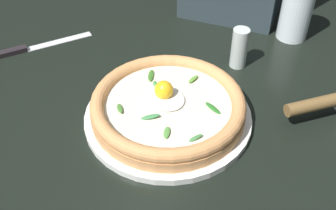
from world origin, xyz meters
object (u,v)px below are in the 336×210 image
Objects in this scene: pizza_cutter at (325,102)px; drinking_glass at (296,14)px; table_knife at (26,49)px; pepper_shaker at (239,48)px; pizza at (168,105)px.

drinking_glass is at bearing 129.67° from pizza_cutter.
table_knife is (-0.55, -0.21, -0.03)m from pizza_cutter.
pepper_shaker is (-0.03, -0.17, -0.01)m from drinking_glass.
pepper_shaker is (0.36, 0.25, 0.04)m from table_knife.
pizza is 2.01× the size of drinking_glass.
drinking_glass is (0.03, 0.37, 0.02)m from pizza.
pizza_cutter is 0.26m from drinking_glass.
table_knife is (-0.36, -0.04, -0.03)m from pizza.
table_knife is at bearing -158.92° from pizza_cutter.
pizza_cutter reaches higher than pizza.
table_knife is at bearing -173.73° from pizza.
table_knife is 2.54× the size of pepper_shaker.
pizza reaches higher than table_knife.
pepper_shaker is (-0.00, 0.21, 0.01)m from pizza.
drinking_glass reaches higher than pizza.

